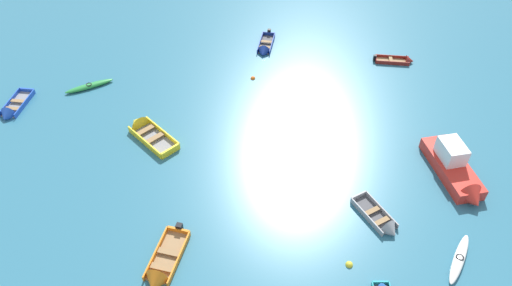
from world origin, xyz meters
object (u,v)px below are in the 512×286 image
object	(u,v)px
mooring_buoy_central	(349,265)
kayak_white_far_right	(459,259)
rowboat_blue_near_right	(11,111)
rowboat_deep_blue_foreground_center	(265,48)
rowboat_maroon_back_row_right	(401,61)
rowboat_grey_near_left	(384,224)
rowboat_yellow_outer_left	(144,129)
rowboat_orange_midfield_right	(160,271)
mooring_buoy_midfield	(253,79)
motor_launch_red_cluster_inner	(456,170)
kayak_green_far_back	(89,86)

from	to	relation	value
mooring_buoy_central	kayak_white_far_right	bearing A→B (deg)	-6.03
rowboat_blue_near_right	rowboat_deep_blue_foreground_center	xyz separation A→B (m)	(19.72, 5.54, 0.01)
rowboat_maroon_back_row_right	rowboat_grey_near_left	distance (m)	17.44
rowboat_yellow_outer_left	kayak_white_far_right	bearing A→B (deg)	-37.84
rowboat_orange_midfield_right	mooring_buoy_central	xyz separation A→B (m)	(10.07, -1.02, -0.17)
mooring_buoy_midfield	rowboat_blue_near_right	bearing A→B (deg)	-175.06
rowboat_blue_near_right	rowboat_maroon_back_row_right	size ratio (longest dim) A/B	1.13
rowboat_deep_blue_foreground_center	mooring_buoy_central	xyz separation A→B (m)	(1.02, -21.69, -0.18)
rowboat_maroon_back_row_right	rowboat_grey_near_left	world-z (taller)	rowboat_grey_near_left
motor_launch_red_cluster_inner	rowboat_yellow_outer_left	size ratio (longest dim) A/B	1.33
rowboat_yellow_outer_left	mooring_buoy_midfield	world-z (taller)	rowboat_yellow_outer_left
rowboat_maroon_back_row_right	motor_launch_red_cluster_inner	bearing A→B (deg)	-96.53
rowboat_orange_midfield_right	mooring_buoy_midfield	world-z (taller)	rowboat_orange_midfield_right
kayak_green_far_back	rowboat_maroon_back_row_right	xyz separation A→B (m)	(25.28, -0.30, -0.02)
rowboat_deep_blue_foreground_center	rowboat_maroon_back_row_right	bearing A→B (deg)	-18.05
rowboat_blue_near_right	kayak_green_far_back	bearing A→B (deg)	23.13
rowboat_blue_near_right	rowboat_orange_midfield_right	bearing A→B (deg)	-54.81
rowboat_maroon_back_row_right	kayak_white_far_right	xyz separation A→B (m)	(-3.93, -18.76, 0.01)
motor_launch_red_cluster_inner	mooring_buoy_central	distance (m)	9.96
rowboat_maroon_back_row_right	mooring_buoy_midfield	world-z (taller)	rowboat_maroon_back_row_right
motor_launch_red_cluster_inner	mooring_buoy_midfield	xyz separation A→B (m)	(-11.05, 12.43, -0.63)
rowboat_blue_near_right	motor_launch_red_cluster_inner	bearing A→B (deg)	-20.44
rowboat_blue_near_right	rowboat_grey_near_left	size ratio (longest dim) A/B	1.05
rowboat_orange_midfield_right	rowboat_yellow_outer_left	size ratio (longest dim) A/B	0.93
rowboat_deep_blue_foreground_center	kayak_green_far_back	bearing A→B (deg)	-167.23
rowboat_blue_near_right	kayak_white_far_right	world-z (taller)	rowboat_blue_near_right
rowboat_maroon_back_row_right	rowboat_yellow_outer_left	bearing A→B (deg)	-165.28
rowboat_blue_near_right	mooring_buoy_midfield	distance (m)	18.18
motor_launch_red_cluster_inner	rowboat_deep_blue_foreground_center	size ratio (longest dim) A/B	1.58
motor_launch_red_cluster_inner	mooring_buoy_midfield	bearing A→B (deg)	131.63
kayak_green_far_back	kayak_white_far_right	distance (m)	28.62
rowboat_orange_midfield_right	rowboat_grey_near_left	size ratio (longest dim) A/B	1.16
rowboat_grey_near_left	rowboat_maroon_back_row_right	bearing A→B (deg)	65.66
rowboat_deep_blue_foreground_center	rowboat_orange_midfield_right	bearing A→B (deg)	-113.67
rowboat_grey_near_left	mooring_buoy_midfield	xyz separation A→B (m)	(-5.33, 15.47, -0.17)
mooring_buoy_midfield	kayak_white_far_right	bearing A→B (deg)	-64.91
rowboat_blue_near_right	rowboat_maroon_back_row_right	bearing A→B (deg)	3.71
kayak_green_far_back	rowboat_blue_near_right	bearing A→B (deg)	-156.87
rowboat_yellow_outer_left	rowboat_maroon_back_row_right	bearing A→B (deg)	14.72
rowboat_grey_near_left	rowboat_yellow_outer_left	xyz separation A→B (m)	(-13.80, 10.38, 0.04)
rowboat_blue_near_right	motor_launch_red_cluster_inner	distance (m)	31.12
kayak_green_far_back	motor_launch_red_cluster_inner	bearing A→B (deg)	-28.92
rowboat_maroon_back_row_right	kayak_white_far_right	world-z (taller)	rowboat_maroon_back_row_right
rowboat_maroon_back_row_right	rowboat_yellow_outer_left	world-z (taller)	rowboat_yellow_outer_left
rowboat_orange_midfield_right	mooring_buoy_central	bearing A→B (deg)	-5.80
rowboat_blue_near_right	rowboat_deep_blue_foreground_center	bearing A→B (deg)	15.70
rowboat_orange_midfield_right	rowboat_deep_blue_foreground_center	xyz separation A→B (m)	(9.06, 20.67, 0.01)
rowboat_maroon_back_row_right	mooring_buoy_central	world-z (taller)	rowboat_maroon_back_row_right
kayak_white_far_right	mooring_buoy_central	world-z (taller)	kayak_white_far_right
mooring_buoy_central	mooring_buoy_midfield	bearing A→B (deg)	98.44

